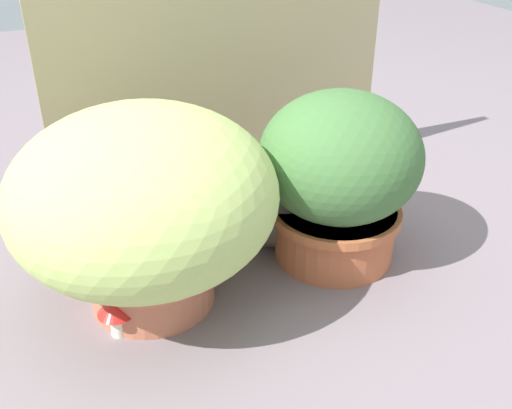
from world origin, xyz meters
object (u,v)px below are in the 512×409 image
Objects in this scene: leafy_planter at (339,175)px; cat at (276,206)px; mushroom_ornament_red at (116,309)px; grass_planter at (144,202)px; mushroom_ornament_pink at (193,280)px.

leafy_planter is 1.32× the size of cat.
cat is 3.43× the size of mushroom_ornament_red.
mushroom_ornament_pink is at bearing -50.16° from grass_planter.
mushroom_ornament_red is (-0.10, -0.09, -0.20)m from grass_planter.
leafy_planter is 3.28× the size of mushroom_ornament_pink.
mushroom_ornament_pink is at bearing -168.37° from leafy_planter.
mushroom_ornament_red is at bearing -179.37° from mushroom_ornament_pink.
grass_planter is at bearing -164.17° from cat.
cat is at bearing 15.83° from grass_planter.
cat is 0.35m from mushroom_ornament_pink.
mushroom_ornament_pink is (-0.42, -0.09, -0.14)m from leafy_planter.
cat is at bearing 22.49° from mushroom_ornament_red.
grass_planter is at bearing 179.67° from leafy_planter.
grass_planter is 1.32× the size of leafy_planter.
mushroom_ornament_pink is at bearing -146.72° from cat.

